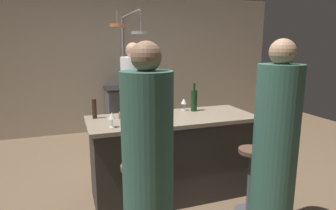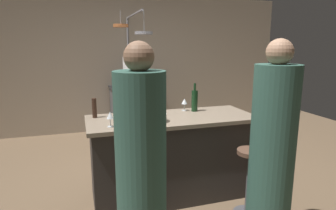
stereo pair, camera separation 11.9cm
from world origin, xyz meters
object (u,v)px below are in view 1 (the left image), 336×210
at_px(bar_stool_left, 137,199).
at_px(wine_glass_near_right_guest, 112,117).
at_px(chef, 134,108).
at_px(potted_plant, 230,122).
at_px(wine_bottle_red, 194,100).
at_px(wine_bottle_white, 128,115).
at_px(stove_range, 128,110).
at_px(wine_glass_near_left_guest, 184,102).
at_px(pepper_mill, 94,109).
at_px(wine_bottle_green, 132,113).
at_px(bar_stool_right, 250,178).
at_px(mixing_bowl_wooden, 128,115).
at_px(mixing_bowl_ceramic, 158,118).
at_px(guest_left, 148,173).
at_px(guest_right, 275,152).

height_order(bar_stool_left, wine_glass_near_right_guest, wine_glass_near_right_guest).
distance_m(chef, potted_plant, 1.94).
relative_size(wine_bottle_red, wine_bottle_white, 1.08).
height_order(stove_range, wine_bottle_red, wine_bottle_red).
xyz_separation_m(stove_range, wine_glass_near_left_guest, (0.23, -2.21, 0.56)).
bearing_deg(pepper_mill, wine_bottle_green, -48.93).
xyz_separation_m(wine_bottle_red, wine_glass_near_left_guest, (-0.10, 0.06, -0.02)).
xyz_separation_m(bar_stool_right, mixing_bowl_wooden, (-1.04, 0.74, 0.55)).
xyz_separation_m(bar_stool_right, potted_plant, (1.07, 2.14, -0.08)).
height_order(chef, bar_stool_right, chef).
bearing_deg(wine_glass_near_left_guest, wine_bottle_green, -150.44).
xyz_separation_m(stove_range, chef, (-0.17, -1.35, 0.34)).
height_order(mixing_bowl_wooden, mixing_bowl_ceramic, mixing_bowl_ceramic).
xyz_separation_m(stove_range, wine_glass_near_right_guest, (-0.68, -2.65, 0.56)).
xyz_separation_m(wine_bottle_red, mixing_bowl_wooden, (-0.79, -0.06, -0.10)).
xyz_separation_m(guest_left, wine_glass_near_right_guest, (-0.12, 0.81, 0.22)).
bearing_deg(wine_glass_near_right_guest, mixing_bowl_ceramic, 7.68).
bearing_deg(wine_bottle_white, bar_stool_left, -93.72).
bearing_deg(stove_range, pepper_mill, -109.55).
xyz_separation_m(pepper_mill, mixing_bowl_ceramic, (0.58, -0.35, -0.07)).
relative_size(bar_stool_left, wine_glass_near_left_guest, 4.66).
bearing_deg(wine_glass_near_left_guest, guest_left, -122.22).
relative_size(potted_plant, wine_bottle_red, 1.59).
bearing_deg(bar_stool_left, mixing_bowl_wooden, 82.83).
height_order(wine_bottle_red, mixing_bowl_wooden, wine_bottle_red).
distance_m(wine_bottle_white, mixing_bowl_wooden, 0.37).
height_order(guest_left, wine_bottle_red, guest_left).
relative_size(chef, wine_glass_near_right_guest, 11.59).
relative_size(stove_range, pepper_mill, 4.24).
distance_m(guest_right, pepper_mill, 1.80).
bearing_deg(mixing_bowl_ceramic, wine_bottle_white, -162.23).
bearing_deg(wine_bottle_red, wine_glass_near_right_guest, -159.30).
distance_m(potted_plant, wine_glass_near_right_guest, 2.98).
relative_size(pepper_mill, wine_bottle_white, 0.69).
bearing_deg(wine_bottle_white, mixing_bowl_ceramic, 17.77).
xyz_separation_m(pepper_mill, wine_bottle_red, (1.13, -0.03, 0.02)).
relative_size(guest_right, wine_bottle_white, 5.59).
height_order(bar_stool_right, mixing_bowl_ceramic, mixing_bowl_ceramic).
distance_m(chef, guest_left, 2.14).
bearing_deg(wine_bottle_red, guest_right, -80.17).
bearing_deg(potted_plant, wine_glass_near_left_guest, -138.10).
bearing_deg(mixing_bowl_ceramic, wine_bottle_red, 30.33).
distance_m(wine_bottle_red, mixing_bowl_wooden, 0.80).
bearing_deg(wine_bottle_green, mixing_bowl_ceramic, 4.90).
bearing_deg(potted_plant, bar_stool_left, -135.88).
relative_size(guest_right, potted_plant, 3.28).
height_order(wine_glass_near_right_guest, mixing_bowl_ceramic, wine_glass_near_right_guest).
xyz_separation_m(stove_range, mixing_bowl_wooden, (-0.46, -2.33, 0.48)).
bearing_deg(mixing_bowl_ceramic, bar_stool_right, -31.35).
relative_size(chef, guest_right, 0.99).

